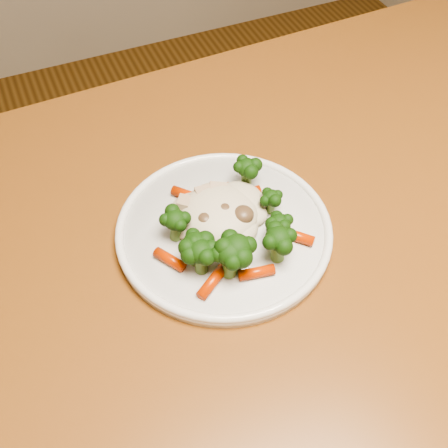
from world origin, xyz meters
The scene contains 3 objects.
dining_table centered at (0.12, -0.16, 0.65)m, with size 1.24×0.86×0.75m.
plate centered at (0.09, -0.09, 0.76)m, with size 0.25×0.25×0.01m, color white.
meal centered at (0.09, -0.11, 0.78)m, with size 0.17×0.16×0.05m.
Camera 1 is at (-0.07, -0.47, 1.26)m, focal length 45.00 mm.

